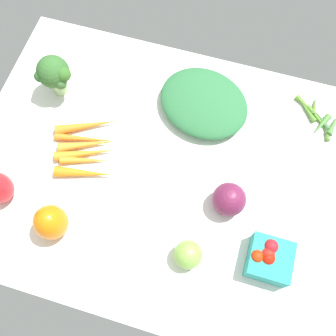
{
  "coord_description": "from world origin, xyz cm",
  "views": [
    {
      "loc": [
        -10.39,
        35.21,
        95.04
      ],
      "look_at": [
        0.0,
        0.0,
        4.0
      ],
      "focal_mm": 41.42,
      "sensor_mm": 36.0,
      "label": 1
    }
  ],
  "objects_px": {
    "carrot_bunch": "(86,149)",
    "berry_basket": "(269,258)",
    "broccoli_head": "(54,74)",
    "bell_pepper_orange": "(51,222)",
    "leafy_greens_clump": "(204,103)",
    "heirloom_tomato_green": "(188,255)",
    "okra_pile": "(319,118)",
    "red_onion_near_basket": "(229,199)"
  },
  "relations": [
    {
      "from": "bell_pepper_orange",
      "to": "okra_pile",
      "type": "distance_m",
      "value": 0.75
    },
    {
      "from": "broccoli_head",
      "to": "carrot_bunch",
      "type": "bearing_deg",
      "value": 131.02
    },
    {
      "from": "berry_basket",
      "to": "heirloom_tomato_green",
      "type": "xyz_separation_m",
      "value": [
        0.18,
        0.04,
        -0.0
      ]
    },
    {
      "from": "carrot_bunch",
      "to": "leafy_greens_clump",
      "type": "relative_size",
      "value": 0.84
    },
    {
      "from": "carrot_bunch",
      "to": "berry_basket",
      "type": "bearing_deg",
      "value": 163.72
    },
    {
      "from": "broccoli_head",
      "to": "berry_basket",
      "type": "distance_m",
      "value": 0.71
    },
    {
      "from": "bell_pepper_orange",
      "to": "heirloom_tomato_green",
      "type": "relative_size",
      "value": 1.53
    },
    {
      "from": "carrot_bunch",
      "to": "okra_pile",
      "type": "bearing_deg",
      "value": -154.96
    },
    {
      "from": "broccoli_head",
      "to": "okra_pile",
      "type": "xyz_separation_m",
      "value": [
        -0.71,
        -0.11,
        -0.07
      ]
    },
    {
      "from": "bell_pepper_orange",
      "to": "leafy_greens_clump",
      "type": "relative_size",
      "value": 0.42
    },
    {
      "from": "carrot_bunch",
      "to": "broccoli_head",
      "type": "relative_size",
      "value": 1.6
    },
    {
      "from": "okra_pile",
      "to": "broccoli_head",
      "type": "bearing_deg",
      "value": 9.24
    },
    {
      "from": "heirloom_tomato_green",
      "to": "carrot_bunch",
      "type": "bearing_deg",
      "value": -30.31
    },
    {
      "from": "red_onion_near_basket",
      "to": "berry_basket",
      "type": "xyz_separation_m",
      "value": [
        -0.12,
        0.11,
        -0.01
      ]
    },
    {
      "from": "broccoli_head",
      "to": "bell_pepper_orange",
      "type": "height_order",
      "value": "broccoli_head"
    },
    {
      "from": "bell_pepper_orange",
      "to": "berry_basket",
      "type": "height_order",
      "value": "bell_pepper_orange"
    },
    {
      "from": "leafy_greens_clump",
      "to": "heirloom_tomato_green",
      "type": "relative_size",
      "value": 3.69
    },
    {
      "from": "broccoli_head",
      "to": "red_onion_near_basket",
      "type": "relative_size",
      "value": 1.58
    },
    {
      "from": "broccoli_head",
      "to": "heirloom_tomato_green",
      "type": "height_order",
      "value": "broccoli_head"
    },
    {
      "from": "okra_pile",
      "to": "leafy_greens_clump",
      "type": "distance_m",
      "value": 0.32
    },
    {
      "from": "berry_basket",
      "to": "leafy_greens_clump",
      "type": "height_order",
      "value": "berry_basket"
    },
    {
      "from": "carrot_bunch",
      "to": "leafy_greens_clump",
      "type": "xyz_separation_m",
      "value": [
        -0.26,
        -0.21,
        0.01
      ]
    },
    {
      "from": "bell_pepper_orange",
      "to": "berry_basket",
      "type": "xyz_separation_m",
      "value": [
        -0.5,
        -0.07,
        -0.02
      ]
    },
    {
      "from": "berry_basket",
      "to": "heirloom_tomato_green",
      "type": "distance_m",
      "value": 0.18
    },
    {
      "from": "carrot_bunch",
      "to": "heirloom_tomato_green",
      "type": "relative_size",
      "value": 3.12
    },
    {
      "from": "carrot_bunch",
      "to": "okra_pile",
      "type": "height_order",
      "value": "carrot_bunch"
    },
    {
      "from": "carrot_bunch",
      "to": "berry_basket",
      "type": "height_order",
      "value": "berry_basket"
    },
    {
      "from": "broccoli_head",
      "to": "okra_pile",
      "type": "height_order",
      "value": "broccoli_head"
    },
    {
      "from": "carrot_bunch",
      "to": "broccoli_head",
      "type": "height_order",
      "value": "broccoli_head"
    },
    {
      "from": "carrot_bunch",
      "to": "okra_pile",
      "type": "relative_size",
      "value": 1.59
    },
    {
      "from": "red_onion_near_basket",
      "to": "okra_pile",
      "type": "distance_m",
      "value": 0.36
    },
    {
      "from": "broccoli_head",
      "to": "red_onion_near_basket",
      "type": "distance_m",
      "value": 0.56
    },
    {
      "from": "carrot_bunch",
      "to": "heirloom_tomato_green",
      "type": "bearing_deg",
      "value": 149.69
    },
    {
      "from": "bell_pepper_orange",
      "to": "okra_pile",
      "type": "xyz_separation_m",
      "value": [
        -0.57,
        -0.48,
        -0.04
      ]
    },
    {
      "from": "okra_pile",
      "to": "berry_basket",
      "type": "xyz_separation_m",
      "value": [
        0.06,
        0.42,
        0.03
      ]
    },
    {
      "from": "red_onion_near_basket",
      "to": "berry_basket",
      "type": "relative_size",
      "value": 0.85
    },
    {
      "from": "okra_pile",
      "to": "berry_basket",
      "type": "bearing_deg",
      "value": 81.19
    },
    {
      "from": "red_onion_near_basket",
      "to": "heirloom_tomato_green",
      "type": "bearing_deg",
      "value": 68.7
    },
    {
      "from": "broccoli_head",
      "to": "heirloom_tomato_green",
      "type": "bearing_deg",
      "value": 143.24
    },
    {
      "from": "bell_pepper_orange",
      "to": "okra_pile",
      "type": "relative_size",
      "value": 0.78
    },
    {
      "from": "okra_pile",
      "to": "heirloom_tomato_green",
      "type": "height_order",
      "value": "heirloom_tomato_green"
    },
    {
      "from": "bell_pepper_orange",
      "to": "leafy_greens_clump",
      "type": "height_order",
      "value": "bell_pepper_orange"
    }
  ]
}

